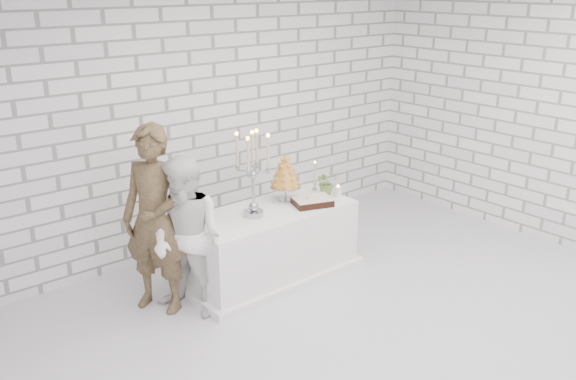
# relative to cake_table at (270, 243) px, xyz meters

# --- Properties ---
(ground) EXTENTS (6.00, 5.00, 0.01)m
(ground) POSITION_rel_cake_table_xyz_m (0.14, -1.34, -0.38)
(ground) COLOR silver
(ground) RESTS_ON ground
(wall_back) EXTENTS (6.00, 0.01, 3.00)m
(wall_back) POSITION_rel_cake_table_xyz_m (0.14, 1.16, 1.12)
(wall_back) COLOR white
(wall_back) RESTS_ON ground
(wall_left) EXTENTS (0.01, 5.00, 3.00)m
(wall_left) POSITION_rel_cake_table_xyz_m (-2.86, -1.34, 1.12)
(wall_left) COLOR white
(wall_left) RESTS_ON ground
(wall_right) EXTENTS (0.01, 5.00, 3.00)m
(wall_right) POSITION_rel_cake_table_xyz_m (3.14, -1.34, 1.12)
(wall_right) COLOR white
(wall_right) RESTS_ON ground
(cake_table) EXTENTS (1.80, 0.80, 0.75)m
(cake_table) POSITION_rel_cake_table_xyz_m (0.00, 0.00, 0.00)
(cake_table) COLOR white
(cake_table) RESTS_ON ground
(groom) EXTENTS (0.71, 0.79, 1.80)m
(groom) POSITION_rel_cake_table_xyz_m (-1.21, 0.17, 0.53)
(groom) COLOR #3B2D1B
(groom) RESTS_ON ground
(bride) EXTENTS (0.80, 0.90, 1.53)m
(bride) POSITION_rel_cake_table_xyz_m (-1.05, -0.11, 0.39)
(bride) COLOR white
(bride) RESTS_ON ground
(candelabra) EXTENTS (0.40, 0.40, 0.88)m
(candelabra) POSITION_rel_cake_table_xyz_m (-0.22, -0.03, 0.82)
(candelabra) COLOR #9B9CA5
(candelabra) RESTS_ON cake_table
(croquembouche) EXTENTS (0.42, 0.42, 0.51)m
(croquembouche) POSITION_rel_cake_table_xyz_m (0.31, 0.12, 0.63)
(croquembouche) COLOR #AA691D
(croquembouche) RESTS_ON cake_table
(chocolate_cake) EXTENTS (0.46, 0.39, 0.08)m
(chocolate_cake) POSITION_rel_cake_table_xyz_m (0.43, -0.17, 0.42)
(chocolate_cake) COLOR black
(chocolate_cake) RESTS_ON cake_table
(pillar_candle) EXTENTS (0.10, 0.10, 0.12)m
(pillar_candle) POSITION_rel_cake_table_xyz_m (0.81, -0.17, 0.44)
(pillar_candle) COLOR white
(pillar_candle) RESTS_ON cake_table
(extra_taper) EXTENTS (0.07, 0.07, 0.32)m
(extra_taper) POSITION_rel_cake_table_xyz_m (0.77, 0.16, 0.54)
(extra_taper) COLOR #C2AE8F
(extra_taper) RESTS_ON cake_table
(flowers) EXTENTS (0.29, 0.26, 0.27)m
(flowers) POSITION_rel_cake_table_xyz_m (0.80, -0.00, 0.51)
(flowers) COLOR #5C8437
(flowers) RESTS_ON cake_table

